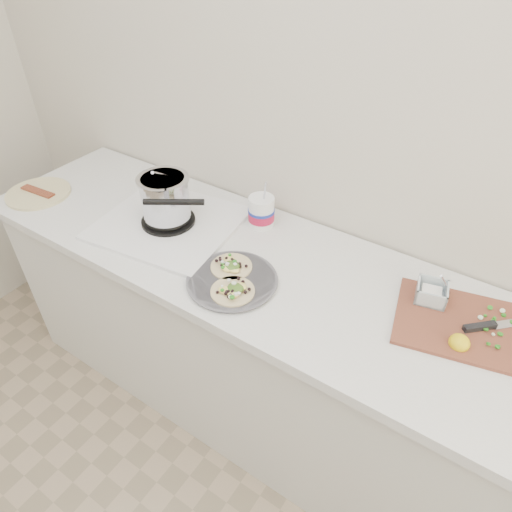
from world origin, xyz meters
The scene contains 6 objects.
counter centered at (0.00, 1.43, 0.45)m, with size 2.44×0.66×0.90m.
stove centered at (-0.46, 1.40, 0.98)m, with size 0.57×0.54×0.25m.
taco_plate centered at (-0.06, 1.27, 0.92)m, with size 0.31×0.31×0.04m.
tub centered at (-0.16, 1.61, 0.97)m, with size 0.10×0.10×0.23m.
cutboard centered at (0.65, 1.51, 0.92)m, with size 0.48×0.39×0.07m.
bacon_plate centered at (-1.09, 1.26, 0.91)m, with size 0.27×0.27×0.02m.
Camera 1 is at (0.65, 0.36, 1.93)m, focal length 32.00 mm.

